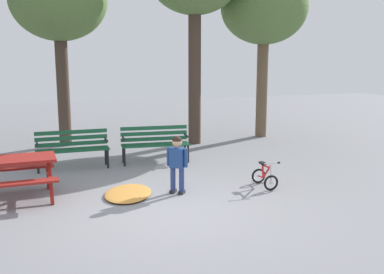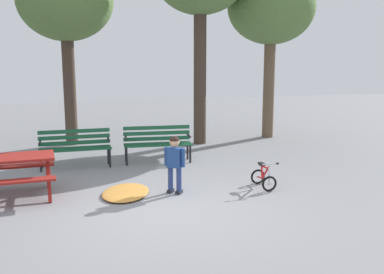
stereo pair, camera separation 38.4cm
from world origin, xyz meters
name	(u,v)px [view 1 (the left image)]	position (x,y,z in m)	size (l,w,h in m)	color
ground	(169,211)	(0.00, 0.00, 0.00)	(36.00, 36.00, 0.00)	gray
picnic_table	(2,169)	(-2.63, 1.38, 0.59)	(1.87, 1.44, 0.79)	maroon
park_bench_far_left	(72,146)	(-1.33, 3.43, 0.51)	(1.61, 0.48, 0.85)	#195133
park_bench_left	(155,141)	(0.57, 3.44, 0.51)	(1.63, 0.58, 0.85)	#195133
child_standing	(177,160)	(0.40, 0.90, 0.64)	(0.34, 0.29, 1.08)	navy
kids_bicycle	(265,177)	(2.14, 0.79, 0.20)	(0.39, 0.56, 0.54)	black
leaf_pile	(128,193)	(-0.49, 1.07, 0.04)	(1.20, 0.84, 0.07)	#C68438
tree_left	(59,2)	(-1.38, 6.19, 3.93)	(2.60, 2.60, 5.08)	#423328
tree_right	(264,9)	(4.51, 5.77, 3.86)	(2.60, 2.60, 5.02)	brown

